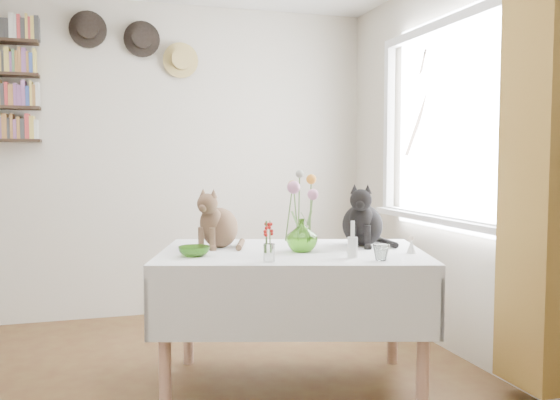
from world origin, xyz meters
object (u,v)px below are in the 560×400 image
object	(u,v)px
tabby_cat	(219,217)
black_cat	(362,214)
flower_vase	(302,235)
dining_table	(292,284)

from	to	relation	value
tabby_cat	black_cat	world-z (taller)	black_cat
tabby_cat	flower_vase	distance (m)	0.50
dining_table	tabby_cat	xyz separation A→B (m)	(-0.35, 0.25, 0.36)
flower_vase	black_cat	bearing A→B (deg)	16.75
tabby_cat	flower_vase	world-z (taller)	tabby_cat
black_cat	flower_vase	distance (m)	0.44
black_cat	flower_vase	bearing A→B (deg)	-134.39
tabby_cat	flower_vase	bearing A→B (deg)	4.66
dining_table	flower_vase	bearing A→B (deg)	-51.89
tabby_cat	flower_vase	xyz separation A→B (m)	(0.39, -0.30, -0.08)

